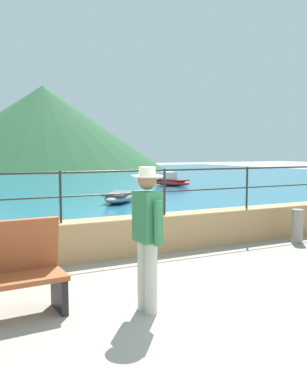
{
  "coord_description": "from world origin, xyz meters",
  "views": [
    {
      "loc": [
        -2.83,
        -3.84,
        1.93
      ],
      "look_at": [
        1.04,
        3.7,
        1.1
      ],
      "focal_mm": 38.72,
      "sensor_mm": 36.0,
      "label": 1
    }
  ],
  "objects_px": {
    "boat_0": "(120,197)",
    "boat_1": "(171,181)",
    "person_walking": "(147,232)",
    "bollard": "(297,226)"
  },
  "relations": [
    {
      "from": "person_walking",
      "to": "bollard",
      "type": "height_order",
      "value": "person_walking"
    },
    {
      "from": "boat_0",
      "to": "boat_1",
      "type": "relative_size",
      "value": 0.95
    },
    {
      "from": "boat_1",
      "to": "bollard",
      "type": "bearing_deg",
      "value": -108.66
    },
    {
      "from": "bollard",
      "to": "boat_0",
      "type": "relative_size",
      "value": 0.3
    },
    {
      "from": "person_walking",
      "to": "boat_1",
      "type": "height_order",
      "value": "person_walking"
    },
    {
      "from": "bollard",
      "to": "boat_1",
      "type": "height_order",
      "value": "boat_1"
    },
    {
      "from": "bollard",
      "to": "boat_1",
      "type": "relative_size",
      "value": 0.29
    },
    {
      "from": "boat_0",
      "to": "person_walking",
      "type": "bearing_deg",
      "value": -110.7
    },
    {
      "from": "person_walking",
      "to": "boat_1",
      "type": "bearing_deg",
      "value": 59.48
    },
    {
      "from": "person_walking",
      "to": "bollard",
      "type": "relative_size",
      "value": 2.46
    }
  ]
}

